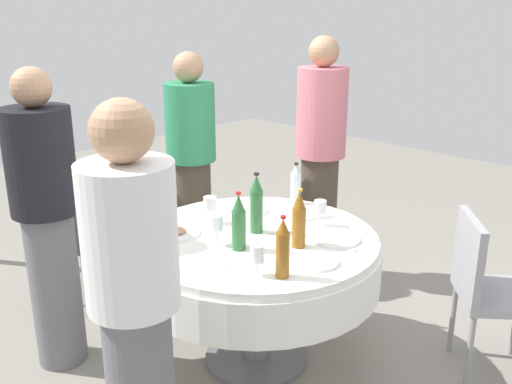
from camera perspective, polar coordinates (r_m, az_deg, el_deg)
name	(u,v)px	position (r m, az deg, el deg)	size (l,w,h in m)	color
ground_plane	(256,359)	(3.31, 0.00, -16.32)	(10.00, 10.00, 0.00)	gray
dining_table	(256,262)	(3.01, 0.00, -7.05)	(1.29, 1.29, 0.74)	white
bottle_amber_west	(299,220)	(2.78, 4.31, -2.83)	(0.07, 0.07, 0.30)	#8C5619
bottle_amber_south	(283,249)	(2.47, 2.69, -5.69)	(0.06, 0.06, 0.28)	#8C5619
bottle_clear_rear	(296,185)	(3.39, 4.00, 0.73)	(0.06, 0.06, 0.25)	silver
bottle_green_front	(239,223)	(2.75, -1.74, -3.12)	(0.07, 0.07, 0.29)	#2D6B38
bottle_green_east	(256,205)	(2.95, 0.05, -1.28)	(0.07, 0.07, 0.32)	#2D6B38
wine_glass_front	(257,255)	(2.50, 0.12, -6.35)	(0.06, 0.06, 0.14)	white
wine_glass_east	(216,224)	(2.81, -4.00, -3.23)	(0.07, 0.07, 0.16)	white
wine_glass_outer	(210,204)	(3.10, -4.61, -1.17)	(0.07, 0.07, 0.15)	white
wine_glass_mid	(320,208)	(3.07, 6.44, -1.57)	(0.07, 0.07, 0.14)	white
plate_near	(247,210)	(3.29, -0.89, -1.79)	(0.24, 0.24, 0.02)	white
plate_inner	(176,233)	(2.98, -7.96, -4.07)	(0.24, 0.24, 0.04)	white
plate_far	(316,261)	(2.67, 6.03, -6.87)	(0.21, 0.21, 0.02)	white
plate_left	(335,238)	(2.93, 7.95, -4.60)	(0.25, 0.25, 0.02)	white
fork_south	(209,262)	(2.66, -4.75, -7.00)	(0.18, 0.02, 0.01)	silver
fork_rear	(286,233)	(2.99, 2.97, -4.07)	(0.18, 0.02, 0.01)	silver
folded_napkin	(313,213)	(3.25, 5.69, -2.09)	(0.16, 0.16, 0.02)	white
person_west	(135,305)	(2.17, -12.03, -10.97)	(0.34, 0.34, 1.59)	slate
person_south	(192,164)	(3.96, -6.46, 2.82)	(0.34, 0.34, 1.59)	#4C3F33
person_rear	(47,218)	(3.11, -20.15, -2.44)	(0.34, 0.34, 1.60)	slate
person_front	(320,156)	(3.95, 6.43, 3.61)	(0.34, 0.34, 1.69)	#4C3F33
chair_outer	(92,229)	(3.78, -16.10, -3.55)	(0.48, 0.48, 0.87)	#2D2D33
chair_mid	(485,283)	(3.18, 21.95, -8.45)	(0.56, 0.56, 0.87)	#99999E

